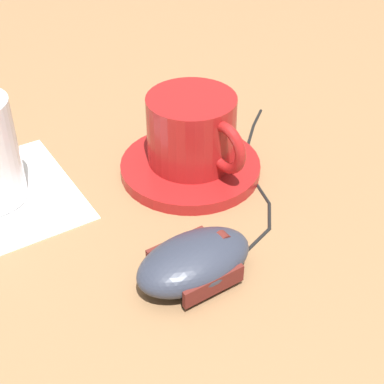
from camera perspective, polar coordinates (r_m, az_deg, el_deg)
ground_plane at (r=0.57m, az=-9.57°, el=0.30°), size 3.00×3.00×0.00m
saucer at (r=0.58m, az=-0.16°, el=2.42°), size 0.14×0.14×0.01m
coffee_cup at (r=0.56m, az=0.10°, el=6.00°), size 0.09×0.11×0.07m
computer_mouse at (r=0.46m, az=0.22°, el=-6.73°), size 0.11×0.10×0.03m
mouse_cable at (r=0.59m, az=6.23°, el=2.16°), size 0.05×0.24×0.00m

